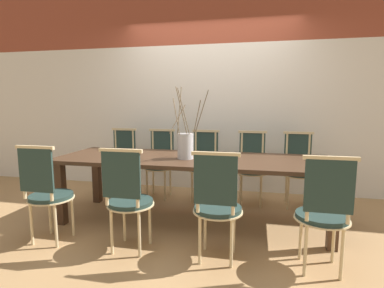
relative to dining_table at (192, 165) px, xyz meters
The scene contains 14 objects.
ground_plane 0.64m from the dining_table, ahead, with size 16.00×16.00×0.00m, color #A87F51.
wall_rear 1.63m from the dining_table, 90.00° to the left, with size 12.00×0.06×3.20m.
dining_table is the anchor object (origin of this frame).
chair_near_leftend 1.45m from the dining_table, 146.71° to the right, with size 0.42×0.42×0.95m.
chair_near_left 0.90m from the dining_table, 116.77° to the right, with size 0.42×0.42×0.95m.
chair_near_center 0.89m from the dining_table, 64.29° to the right, with size 0.42×0.42×0.95m.
chair_near_right 1.44m from the dining_table, 33.51° to the right, with size 0.42×0.42×0.95m.
chair_far_leftend 1.46m from the dining_table, 146.85° to the left, with size 0.42×0.42×0.95m.
chair_far_left 1.03m from the dining_table, 128.68° to the left, with size 0.42×0.42×0.95m.
chair_far_center 0.81m from the dining_table, 90.35° to the left, with size 0.42×0.42×0.95m.
chair_far_right 1.02m from the dining_table, 51.57° to the left, with size 0.42×0.42×0.95m.
chair_far_rightend 1.46m from the dining_table, 33.18° to the left, with size 0.42×0.42×0.95m.
vase_centerpiece 0.24m from the dining_table, 127.34° to the right, with size 0.43×0.40×0.76m.
book_stack 0.33m from the dining_table, 10.54° to the right, with size 0.21×0.20×0.04m.
Camera 1 is at (0.68, -3.14, 1.32)m, focal length 28.00 mm.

